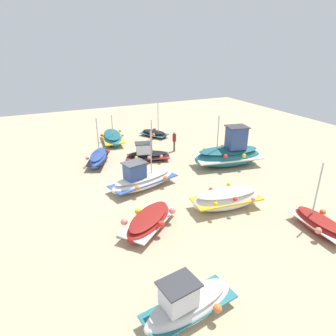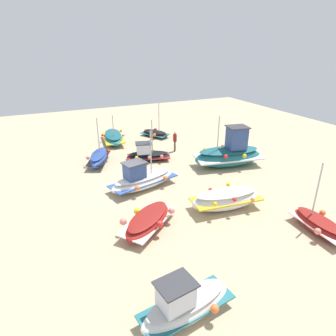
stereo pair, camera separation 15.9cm
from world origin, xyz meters
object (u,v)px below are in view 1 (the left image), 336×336
Objects in this scene: fishing_boat_6 at (154,134)px; fishing_boat_7 at (142,179)px; fishing_boat_2 at (147,155)px; person_walking at (174,140)px; fishing_boat_4 at (149,221)px; fishing_boat_1 at (320,224)px; fishing_boat_3 at (98,158)px; fishing_boat_9 at (229,154)px; fishing_boat_0 at (112,138)px; fishing_boat_5 at (227,199)px; fishing_boat_8 at (188,304)px.

fishing_boat_6 is 11.46m from fishing_boat_7.
fishing_boat_2 is 2.13× the size of person_walking.
person_walking is at bearing 18.40° from fishing_boat_4.
fishing_boat_2 reaches higher than person_walking.
fishing_boat_1 reaches higher than fishing_boat_3.
fishing_boat_3 is 0.66× the size of fishing_boat_9.
fishing_boat_6 is 2.04× the size of person_walking.
fishing_boat_9 is at bearing 163.98° from fishing_boat_6.
fishing_boat_9 reaches higher than fishing_boat_3.
fishing_boat_3 is 5.62m from fishing_boat_7.
fishing_boat_3 is 8.35m from fishing_boat_6.
fishing_boat_4 is 0.77× the size of fishing_boat_7.
fishing_boat_9 is at bearing -29.29° from person_walking.
fishing_boat_5 is at bearing -162.02° from fishing_boat_0.
fishing_boat_4 is 1.02× the size of fishing_boat_8.
fishing_boat_2 is at bearing 122.98° from fishing_boat_6.
fishing_boat_3 is 2.09× the size of person_walking.
fishing_boat_0 is at bearing -108.19° from fishing_boat_7.
fishing_boat_2 is (-5.77, -1.30, 0.02)m from fishing_boat_0.
fishing_boat_4 is 2.15× the size of person_walking.
fishing_boat_9 is (10.78, -9.46, 0.36)m from fishing_boat_8.
fishing_boat_4 is (3.87, 7.69, 0.03)m from fishing_boat_1.
fishing_boat_6 is at bearing 150.23° from fishing_boat_3.
fishing_boat_0 is 1.22× the size of fishing_boat_4.
fishing_boat_8 is at bearing 64.31° from fishing_boat_7.
fishing_boat_1 is 0.64× the size of fishing_boat_9.
fishing_boat_5 is at bearing 114.04° from fishing_boat_7.
fishing_boat_9 is at bearing -139.49° from fishing_boat_8.
fishing_boat_0 is 10.24m from fishing_boat_7.
fishing_boat_7 is (-4.43, 2.07, 0.11)m from fishing_boat_2.
fishing_boat_9 reaches higher than fishing_boat_7.
fishing_boat_1 is 8.63m from fishing_boat_8.
fishing_boat_8 is at bearing -75.47° from fishing_boat_1.
fishing_boat_7 is (8.33, 6.38, 0.20)m from fishing_boat_1.
fishing_boat_5 is 5.63m from fishing_boat_7.
fishing_boat_8 is (-9.98, 2.09, -0.02)m from fishing_boat_7.
person_walking is (9.94, -1.56, 0.43)m from fishing_boat_5.
fishing_boat_7 is at bearing -176.74° from fishing_boat_0.
fishing_boat_7 is (-5.37, -1.66, 0.12)m from fishing_boat_3.
fishing_boat_4 is 1.05× the size of fishing_boat_6.
fishing_boat_6 is (0.06, -4.33, -0.16)m from fishing_boat_0.
fishing_boat_0 is at bearing 177.63° from fishing_boat_3.
fishing_boat_9 is at bearing -137.37° from fishing_boat_0.
person_walking is at bearing 126.86° from fishing_boat_9.
person_walking is at bearing -170.91° from fishing_boat_1.
fishing_boat_6 is 21.49m from fishing_boat_8.
fishing_boat_9 is at bearing 172.26° from fishing_boat_7.
fishing_boat_9 reaches higher than fishing_boat_1.
fishing_boat_2 is 15.01m from fishing_boat_8.
fishing_boat_9 reaches higher than fishing_boat_6.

